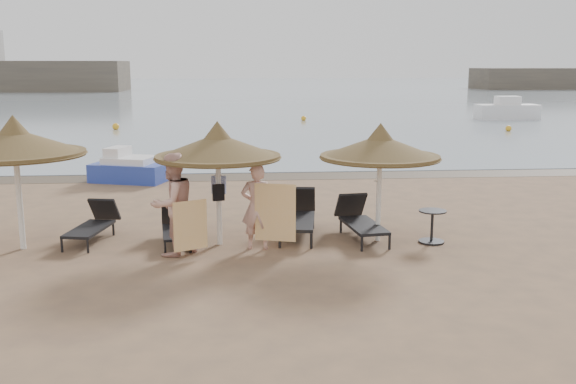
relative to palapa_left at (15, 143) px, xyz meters
name	(u,v)px	position (x,y,z in m)	size (l,w,h in m)	color
ground	(238,263)	(4.32, -1.30, -2.15)	(160.00, 160.00, 0.00)	#8B6648
sea	(236,90)	(4.32, 78.70, -2.14)	(200.00, 140.00, 0.03)	gray
wet_sand_strip	(237,176)	(4.32, 8.10, -2.15)	(200.00, 1.60, 0.01)	brown
far_shore	(47,69)	(-20.78, 76.52, 0.76)	(150.00, 54.80, 12.00)	brown
palapa_left	(15,143)	(0.00, 0.00, 0.00)	(2.73, 2.73, 2.70)	white
palapa_center	(218,147)	(3.96, 0.01, -0.12)	(2.58, 2.58, 2.55)	white
palapa_right	(380,148)	(7.29, 0.04, -0.17)	(2.51, 2.51, 2.49)	white
lounger_far_left	(94,223)	(1.29, 0.58, -1.79)	(0.92, 1.87, 0.80)	black
lounger_near_left	(176,227)	(3.04, 0.26, -1.83)	(0.75, 1.68, 0.73)	black
lounger_near_right	(298,215)	(5.66, 0.72, -1.73)	(0.99, 2.20, 0.95)	black
lounger_far_right	(360,219)	(6.95, 0.35, -1.76)	(0.89, 2.01, 0.87)	black
side_table	(432,227)	(8.38, -0.20, -1.83)	(0.57, 0.57, 0.69)	black
person_left	(173,196)	(3.09, -0.64, -0.99)	(1.07, 0.70, 2.33)	#D8A190
person_right	(257,200)	(4.72, -0.36, -1.14)	(0.93, 0.60, 2.02)	#D8A190
towel_left	(190,226)	(3.44, -0.99, -1.49)	(0.62, 0.33, 0.96)	orange
towel_right	(275,213)	(5.07, -0.61, -1.35)	(0.80, 0.24, 1.16)	orange
bag_patterned	(219,185)	(3.96, 0.19, -0.93)	(0.31, 0.16, 0.37)	white
bag_dark	(218,193)	(3.96, -0.15, -1.02)	(0.25, 0.14, 0.33)	black
pedal_boat	(130,169)	(0.93, 7.56, -1.75)	(2.62, 2.02, 1.08)	#283EA6
buoy_left	(116,127)	(-2.44, 23.83, -1.96)	(0.39, 0.39, 0.39)	#F8AB1F
buoy_mid	(304,118)	(8.70, 28.75, -1.99)	(0.33, 0.33, 0.33)	#F8AB1F
buoy_right	(508,128)	(19.28, 21.31, -1.99)	(0.33, 0.33, 0.33)	#F8AB1F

